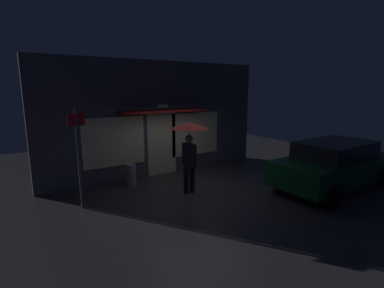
{
  "coord_description": "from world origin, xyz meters",
  "views": [
    {
      "loc": [
        -4.55,
        -6.79,
        3.06
      ],
      "look_at": [
        -0.1,
        0.06,
        1.46
      ],
      "focal_mm": 26.89,
      "sensor_mm": 36.0,
      "label": 1
    }
  ],
  "objects_px": {
    "street_sign_post": "(79,154)",
    "sidewalk_bollard": "(131,175)",
    "parked_car": "(334,164)",
    "person_with_umbrella": "(189,138)"
  },
  "relations": [
    {
      "from": "street_sign_post",
      "to": "sidewalk_bollard",
      "type": "distance_m",
      "value": 2.26
    },
    {
      "from": "street_sign_post",
      "to": "sidewalk_bollard",
      "type": "relative_size",
      "value": 3.71
    },
    {
      "from": "parked_car",
      "to": "street_sign_post",
      "type": "distance_m",
      "value": 7.39
    },
    {
      "from": "person_with_umbrella",
      "to": "sidewalk_bollard",
      "type": "relative_size",
      "value": 3.07
    },
    {
      "from": "person_with_umbrella",
      "to": "parked_car",
      "type": "relative_size",
      "value": 0.5
    },
    {
      "from": "street_sign_post",
      "to": "person_with_umbrella",
      "type": "bearing_deg",
      "value": -10.89
    },
    {
      "from": "person_with_umbrella",
      "to": "parked_car",
      "type": "distance_m",
      "value": 4.55
    },
    {
      "from": "sidewalk_bollard",
      "to": "parked_car",
      "type": "bearing_deg",
      "value": -34.93
    },
    {
      "from": "sidewalk_bollard",
      "to": "person_with_umbrella",
      "type": "bearing_deg",
      "value": -51.98
    },
    {
      "from": "street_sign_post",
      "to": "sidewalk_bollard",
      "type": "bearing_deg",
      "value": 29.68
    }
  ]
}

